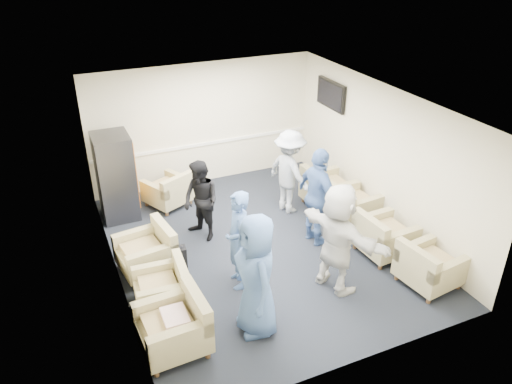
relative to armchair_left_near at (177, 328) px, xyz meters
name	(u,v)px	position (x,y,z in m)	size (l,w,h in m)	color
floor	(260,247)	(2.04, 1.79, -0.35)	(6.00, 6.00, 0.00)	black
ceiling	(260,103)	(2.04, 1.79, 2.35)	(6.00, 6.00, 0.00)	white
back_wall	(204,124)	(2.04, 4.79, 1.00)	(5.00, 0.02, 2.70)	beige
front_wall	(362,282)	(2.04, -1.21, 1.00)	(5.00, 0.02, 2.70)	beige
left_wall	(110,210)	(-0.46, 1.79, 1.00)	(0.02, 6.00, 2.70)	beige
right_wall	(382,156)	(4.54, 1.79, 1.00)	(0.02, 6.00, 2.70)	beige
chair_rail	(205,144)	(2.04, 4.77, 0.55)	(4.98, 0.04, 0.06)	white
tv	(331,95)	(4.47, 3.59, 1.70)	(0.10, 1.00, 0.58)	black
armchair_left_near	(177,328)	(0.00, 0.00, 0.00)	(0.92, 0.92, 0.70)	tan
armchair_left_mid	(165,288)	(0.08, 0.93, -0.04)	(0.82, 0.82, 0.62)	tan
armchair_left_far	(149,253)	(0.06, 1.91, -0.01)	(0.97, 0.97, 0.68)	tan
armchair_right_near	(427,268)	(4.03, -0.29, -0.02)	(0.93, 0.93, 0.67)	tan
armchair_right_midnear	(382,237)	(3.90, 0.72, -0.01)	(0.91, 0.91, 0.69)	tan
armchair_right_midfar	(350,206)	(4.02, 1.91, -0.01)	(0.93, 0.93, 0.68)	tan
armchair_right_far	(326,191)	(3.89, 2.61, 0.01)	(0.92, 0.92, 0.72)	tan
armchair_corner	(169,192)	(0.96, 3.95, -0.03)	(1.06, 1.06, 0.64)	tan
vending_machine	(116,177)	(-0.06, 3.97, 0.51)	(0.70, 0.81, 1.71)	#46464D
backpack	(178,255)	(0.52, 1.79, -0.11)	(0.29, 0.22, 0.47)	black
pillow	(175,318)	(-0.01, 0.00, 0.18)	(0.43, 0.32, 0.12)	white
person_front_left	(257,276)	(1.14, -0.09, 0.58)	(0.91, 0.59, 1.86)	#4263A0
person_mid_left	(238,240)	(1.30, 0.97, 0.48)	(0.61, 0.40, 1.66)	#4263A0
person_back_left	(201,201)	(1.20, 2.52, 0.41)	(0.74, 0.58, 1.53)	black
person_back_right	(290,172)	(3.13, 2.78, 0.51)	(1.11, 0.64, 1.73)	silver
person_mid_right	(318,197)	(3.05, 1.54, 0.57)	(1.08, 0.45, 1.84)	#4263A0
person_front_right	(338,238)	(2.67, 0.28, 0.56)	(1.70, 0.54, 1.83)	silver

